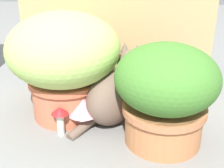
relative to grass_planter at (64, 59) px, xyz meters
name	(u,v)px	position (x,y,z in m)	size (l,w,h in m)	color
ground_plane	(89,137)	(0.12, -0.16, -0.25)	(6.00, 6.00, 0.00)	slate
cardboard_backdrop	(115,7)	(0.18, 0.30, 0.15)	(0.92, 0.03, 0.81)	tan
grass_planter	(64,59)	(0.00, 0.00, 0.00)	(0.45, 0.45, 0.44)	#C26749
leafy_planter	(166,92)	(0.39, -0.16, -0.05)	(0.36, 0.36, 0.37)	#B67145
cat	(116,93)	(0.21, -0.03, -0.13)	(0.31, 0.33, 0.32)	brown
mushroom_ornament_pink	(83,107)	(0.09, -0.10, -0.16)	(0.13, 0.13, 0.13)	silver
mushroom_ornament_red	(60,116)	(0.01, -0.16, -0.17)	(0.06, 0.06, 0.12)	silver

